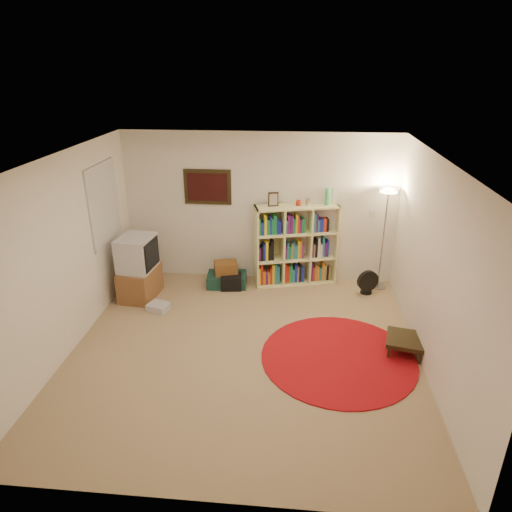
# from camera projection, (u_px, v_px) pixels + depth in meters

# --- Properties ---
(room) EXTENTS (4.54, 4.54, 2.54)m
(room) POSITION_uv_depth(u_px,v_px,m) (239.00, 261.00, 5.54)
(room) COLOR tan
(room) RESTS_ON ground
(bookshelf) EXTENTS (1.41, 0.72, 1.63)m
(bookshelf) POSITION_uv_depth(u_px,v_px,m) (294.00, 246.00, 7.61)
(bookshelf) COLOR #FFFDAA
(bookshelf) RESTS_ON ground
(floor_lamp) EXTENTS (0.40, 0.40, 1.70)m
(floor_lamp) POSITION_uv_depth(u_px,v_px,m) (387.00, 206.00, 7.12)
(floor_lamp) COLOR #AAAAAE
(floor_lamp) RESTS_ON ground
(floor_fan) EXTENTS (0.35, 0.24, 0.40)m
(floor_fan) POSITION_uv_depth(u_px,v_px,m) (368.00, 282.00, 7.38)
(floor_fan) COLOR black
(floor_fan) RESTS_ON ground
(tv_stand) EXTENTS (0.56, 0.75, 1.02)m
(tv_stand) POSITION_uv_depth(u_px,v_px,m) (139.00, 268.00, 7.17)
(tv_stand) COLOR brown
(tv_stand) RESTS_ON ground
(dvd_box) EXTENTS (0.37, 0.34, 0.10)m
(dvd_box) POSITION_uv_depth(u_px,v_px,m) (159.00, 307.00, 6.95)
(dvd_box) COLOR silver
(dvd_box) RESTS_ON ground
(suitcase) EXTENTS (0.67, 0.46, 0.21)m
(suitcase) POSITION_uv_depth(u_px,v_px,m) (227.00, 280.00, 7.69)
(suitcase) COLOR #143730
(suitcase) RESTS_ON ground
(wicker_basket) EXTENTS (0.43, 0.36, 0.21)m
(wicker_basket) POSITION_uv_depth(u_px,v_px,m) (226.00, 268.00, 7.62)
(wicker_basket) COLOR brown
(wicker_basket) RESTS_ON suitcase
(duffel_bag) EXTENTS (0.37, 0.32, 0.24)m
(duffel_bag) POSITION_uv_depth(u_px,v_px,m) (231.00, 282.00, 7.59)
(duffel_bag) COLOR black
(duffel_bag) RESTS_ON ground
(paper_towel) EXTENTS (0.12, 0.12, 0.22)m
(paper_towel) POSITION_uv_depth(u_px,v_px,m) (260.00, 277.00, 7.77)
(paper_towel) COLOR white
(paper_towel) RESTS_ON ground
(red_rug) EXTENTS (1.97, 1.97, 0.02)m
(red_rug) POSITION_uv_depth(u_px,v_px,m) (338.00, 357.00, 5.83)
(red_rug) COLOR maroon
(red_rug) RESTS_ON ground
(side_table) EXTENTS (0.57, 0.57, 0.22)m
(side_table) POSITION_uv_depth(u_px,v_px,m) (406.00, 340.00, 5.88)
(side_table) COLOR black
(side_table) RESTS_ON ground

